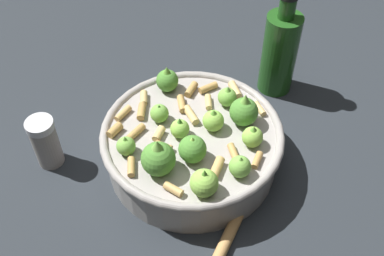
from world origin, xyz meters
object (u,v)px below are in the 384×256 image
pepper_shaker (46,142)px  wooden_spoon (226,242)px  cooking_pan (192,144)px  olive_oil_bottle (280,51)px

pepper_shaker → wooden_spoon: bearing=45.0°
cooking_pan → wooden_spoon: 0.15m
pepper_shaker → cooking_pan: bearing=73.2°
cooking_pan → olive_oil_bottle: bearing=123.6°
cooking_pan → pepper_shaker: bearing=-106.8°
pepper_shaker → olive_oil_bottle: olive_oil_bottle is taller
cooking_pan → pepper_shaker: size_ratio=3.09×
cooking_pan → olive_oil_bottle: olive_oil_bottle is taller
pepper_shaker → wooden_spoon: pepper_shaker is taller
pepper_shaker → olive_oil_bottle: size_ratio=0.44×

